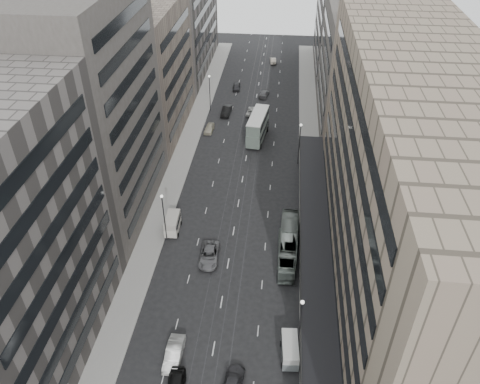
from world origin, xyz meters
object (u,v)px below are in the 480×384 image
at_px(vw_microbus, 290,349).
at_px(sedan_2, 209,255).
at_px(panel_van, 173,223).
at_px(double_decker, 258,126).
at_px(sedan_1, 174,354).
at_px(bus_near, 286,255).
at_px(bus_far, 289,238).

height_order(vw_microbus, sedan_2, vw_microbus).
bearing_deg(panel_van, double_decker, 67.30).
xyz_separation_m(sedan_1, sedan_2, (1.51, 16.30, -0.03)).
xyz_separation_m(bus_near, vw_microbus, (0.73, -15.32, -0.02)).
xyz_separation_m(bus_far, vw_microbus, (0.43, -18.65, -0.22)).
bearing_deg(vw_microbus, double_decker, 94.32).
height_order(bus_far, sedan_2, bus_far).
distance_m(bus_far, vw_microbus, 18.66).
xyz_separation_m(bus_far, sedan_2, (-11.13, -3.89, -0.73)).
bearing_deg(bus_near, double_decker, -80.48).
bearing_deg(bus_near, sedan_2, 1.82).
height_order(bus_near, sedan_2, bus_near).
distance_m(bus_near, double_decker, 34.91).
distance_m(double_decker, sedan_2, 35.17).
bearing_deg(sedan_2, panel_van, 136.68).
height_order(bus_near, panel_van, panel_van).
relative_size(bus_far, double_decker, 1.08).
distance_m(bus_near, bus_far, 3.35).
bearing_deg(bus_far, bus_near, 86.63).
distance_m(bus_near, sedan_1, 20.90).
bearing_deg(sedan_1, sedan_2, 85.18).
bearing_deg(sedan_2, sedan_1, -97.92).
height_order(bus_near, vw_microbus, bus_near).
bearing_deg(vw_microbus, sedan_2, 124.14).
height_order(vw_microbus, sedan_1, vw_microbus).
xyz_separation_m(bus_far, panel_van, (-17.57, 1.65, -0.05)).
relative_size(bus_near, panel_van, 2.20).
xyz_separation_m(bus_near, sedan_1, (-12.34, -16.86, -0.50)).
bearing_deg(double_decker, bus_far, -70.40).
xyz_separation_m(bus_near, double_decker, (-6.46, 34.27, 1.58)).
bearing_deg(double_decker, panel_van, -102.97).
distance_m(bus_near, vw_microbus, 15.34).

